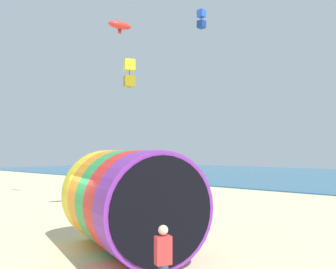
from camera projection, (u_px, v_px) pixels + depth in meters
ground_plane at (91, 252)px, 12.48m from camera, size 120.00×120.00×0.00m
giant_inflatable_tube at (129, 201)px, 12.46m from camera, size 5.82×4.94×3.40m
kite_handler at (163, 263)px, 8.38m from camera, size 0.36×0.42×1.71m
kite_yellow_box at (129, 73)px, 17.79m from camera, size 0.67×0.67×1.39m
kite_blue_box at (201, 19)px, 25.71m from camera, size 0.49×0.49×1.34m
kite_red_parafoil at (120, 25)px, 19.03m from camera, size 0.79×1.35×0.64m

